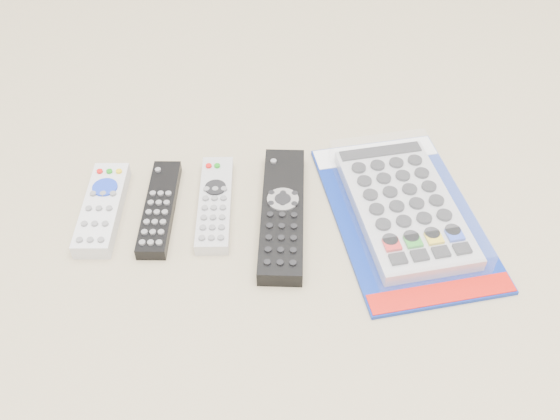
{
  "coord_description": "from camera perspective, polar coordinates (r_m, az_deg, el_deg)",
  "views": [
    {
      "loc": [
        -0.05,
        -0.58,
        0.63
      ],
      "look_at": [
        0.02,
        0.02,
        0.01
      ],
      "focal_mm": 40.0,
      "sensor_mm": 36.0,
      "label": 1
    }
  ],
  "objects": [
    {
      "name": "remote_silver_dvd",
      "position": [
        0.89,
        -5.96,
        0.61
      ],
      "size": [
        0.06,
        0.18,
        0.02
      ],
      "rotation": [
        0.0,
        0.0,
        -0.1
      ],
      "color": "silver",
      "rests_on": "ground"
    },
    {
      "name": "remote_small_grey",
      "position": [
        0.91,
        -15.94,
        0.15
      ],
      "size": [
        0.07,
        0.17,
        0.03
      ],
      "rotation": [
        0.0,
        0.0,
        -0.11
      ],
      "color": "silver",
      "rests_on": "ground"
    },
    {
      "name": "remote_slim_black",
      "position": [
        0.89,
        -10.95,
        0.17
      ],
      "size": [
        0.06,
        0.18,
        0.02
      ],
      "rotation": [
        0.0,
        0.0,
        -0.13
      ],
      "color": "black",
      "rests_on": "ground"
    },
    {
      "name": "jumbo_remote_packaged",
      "position": [
        0.89,
        11.28,
        0.44
      ],
      "size": [
        0.22,
        0.33,
        0.04
      ],
      "rotation": [
        0.0,
        0.0,
        0.08
      ],
      "color": "navy",
      "rests_on": "ground"
    },
    {
      "name": "remote_large_black",
      "position": [
        0.87,
        0.23,
        -0.24
      ],
      "size": [
        0.09,
        0.25,
        0.03
      ],
      "rotation": [
        0.0,
        0.0,
        -0.15
      ],
      "color": "black",
      "rests_on": "ground"
    }
  ]
}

